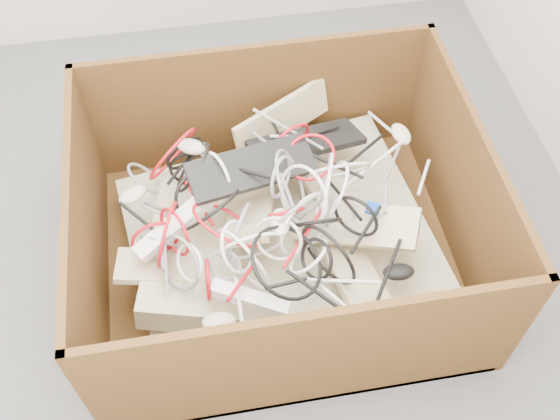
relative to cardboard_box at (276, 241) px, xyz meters
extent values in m
plane|color=#525154|center=(-0.26, -0.03, -0.14)|extent=(3.00, 3.00, 0.00)
cube|color=#39210E|center=(0.02, 0.00, -0.13)|extent=(1.33, 1.11, 0.03)
cube|color=#39210E|center=(0.02, 0.54, 0.15)|extent=(1.33, 0.02, 0.59)
cube|color=#39210E|center=(0.02, -0.54, 0.15)|extent=(1.33, 0.02, 0.59)
cube|color=#39210E|center=(0.67, 0.00, 0.15)|extent=(0.02, 1.06, 0.59)
cube|color=#39210E|center=(-0.63, 0.00, 0.15)|extent=(0.03, 1.06, 0.59)
cube|color=#C2B690|center=(0.02, 0.02, -0.06)|extent=(1.17, 1.01, 0.21)
cube|color=#C2B690|center=(-0.09, -0.06, 0.02)|extent=(0.84, 0.75, 0.23)
cube|color=tan|center=(-0.26, 0.21, 0.03)|extent=(0.44, 0.32, 0.15)
cube|color=tan|center=(0.26, 0.04, 0.06)|extent=(0.31, 0.44, 0.17)
cube|color=tan|center=(0.04, -0.18, 0.02)|extent=(0.35, 0.44, 0.05)
cube|color=tan|center=(-0.34, -0.11, 0.09)|extent=(0.44, 0.21, 0.11)
cube|color=tan|center=(0.23, -0.30, 0.12)|extent=(0.19, 0.41, 0.20)
cube|color=tan|center=(0.10, 0.42, 0.18)|extent=(0.40, 0.25, 0.17)
cube|color=tan|center=(-0.08, 0.05, 0.15)|extent=(0.23, 0.42, 0.21)
cube|color=tan|center=(0.27, -0.08, 0.15)|extent=(0.43, 0.32, 0.17)
cube|color=black|center=(0.16, 0.27, 0.21)|extent=(0.45, 0.26, 0.12)
cube|color=black|center=(-0.06, 0.09, 0.31)|extent=(0.45, 0.24, 0.08)
ellipsoid|color=beige|center=(-0.48, 0.15, 0.18)|extent=(0.12, 0.11, 0.04)
ellipsoid|color=beige|center=(0.51, 0.24, 0.22)|extent=(0.08, 0.12, 0.04)
ellipsoid|color=beige|center=(-0.24, -0.37, 0.16)|extent=(0.11, 0.07, 0.04)
ellipsoid|color=beige|center=(-0.01, -0.15, 0.32)|extent=(0.08, 0.12, 0.04)
ellipsoid|color=beige|center=(-0.25, 0.25, 0.28)|extent=(0.12, 0.11, 0.04)
ellipsoid|color=black|center=(0.36, -0.28, 0.13)|extent=(0.11, 0.07, 0.04)
cube|color=white|center=(-0.34, -0.03, 0.23)|extent=(0.29, 0.20, 0.13)
cube|color=white|center=(-0.13, -0.32, 0.19)|extent=(0.25, 0.15, 0.08)
cube|color=#0C37B5|center=(0.31, -0.08, 0.23)|extent=(0.06, 0.05, 0.03)
torus|color=#B60D15|center=(-0.36, -0.08, 0.24)|extent=(0.10, 0.30, 0.30)
torus|color=black|center=(-0.01, -0.28, 0.30)|extent=(0.31, 0.34, 0.17)
torus|color=gray|center=(-0.21, 0.26, 0.23)|extent=(0.07, 0.14, 0.14)
torus|color=#B60D15|center=(-0.41, -0.05, 0.18)|extent=(0.22, 0.06, 0.23)
torus|color=#B60D15|center=(0.09, 0.24, 0.26)|extent=(0.21, 0.10, 0.22)
torus|color=silver|center=(-0.02, -0.18, 0.28)|extent=(0.20, 0.11, 0.21)
torus|color=black|center=(-0.21, 0.00, 0.25)|extent=(0.24, 0.24, 0.26)
torus|color=black|center=(0.11, -0.12, 0.25)|extent=(0.25, 0.15, 0.21)
torus|color=silver|center=(0.19, -0.01, 0.27)|extent=(0.14, 0.30, 0.29)
torus|color=silver|center=(0.23, 0.09, 0.25)|extent=(0.32, 0.18, 0.28)
torus|color=gray|center=(0.06, -0.10, 0.30)|extent=(0.27, 0.17, 0.29)
torus|color=silver|center=(0.06, -0.25, 0.26)|extent=(0.17, 0.19, 0.14)
torus|color=black|center=(0.09, -0.26, 0.26)|extent=(0.12, 0.14, 0.15)
torus|color=gray|center=(-0.19, -0.22, 0.24)|extent=(0.13, 0.09, 0.13)
torus|color=#B60D15|center=(-0.32, 0.27, 0.24)|extent=(0.27, 0.21, 0.28)
torus|color=gray|center=(-0.11, 0.09, 0.28)|extent=(0.16, 0.14, 0.12)
torus|color=silver|center=(0.08, -0.06, 0.32)|extent=(0.16, 0.26, 0.25)
torus|color=gray|center=(-0.14, -0.12, 0.27)|extent=(0.14, 0.26, 0.28)
torus|color=gray|center=(-0.34, -0.18, 0.22)|extent=(0.15, 0.23, 0.23)
torus|color=#B60D15|center=(-0.17, -0.09, 0.27)|extent=(0.29, 0.30, 0.19)
torus|color=silver|center=(-0.30, -0.19, 0.24)|extent=(0.10, 0.17, 0.16)
torus|color=black|center=(-0.26, 0.24, 0.17)|extent=(0.25, 0.04, 0.25)
torus|color=black|center=(-0.26, 0.05, 0.26)|extent=(0.18, 0.15, 0.21)
torus|color=silver|center=(-0.18, 0.11, 0.28)|extent=(0.11, 0.23, 0.24)
torus|color=gray|center=(0.05, -0.01, 0.33)|extent=(0.14, 0.33, 0.31)
torus|color=#B60D15|center=(0.02, -0.10, 0.30)|extent=(0.16, 0.11, 0.13)
torus|color=#B60D15|center=(-0.25, -0.24, 0.21)|extent=(0.03, 0.19, 0.19)
torus|color=silver|center=(0.16, -0.03, 0.30)|extent=(0.12, 0.33, 0.34)
torus|color=gray|center=(-0.44, 0.27, 0.12)|extent=(0.15, 0.17, 0.14)
torus|color=#B60D15|center=(-0.34, -0.08, 0.26)|extent=(0.13, 0.19, 0.22)
torus|color=gray|center=(0.17, -0.10, 0.28)|extent=(0.08, 0.14, 0.16)
torus|color=black|center=(0.24, -0.13, 0.26)|extent=(0.17, 0.17, 0.23)
torus|color=silver|center=(-0.13, -0.21, 0.24)|extent=(0.20, 0.29, 0.34)
torus|color=gray|center=(-0.40, -0.05, 0.17)|extent=(0.17, 0.10, 0.16)
torus|color=black|center=(-0.28, 0.29, 0.21)|extent=(0.16, 0.13, 0.20)
torus|color=gray|center=(0.02, -0.01, 0.37)|extent=(0.12, 0.16, 0.19)
torus|color=silver|center=(0.08, -0.13, 0.27)|extent=(0.23, 0.16, 0.25)
torus|color=black|center=(0.13, -0.24, 0.24)|extent=(0.19, 0.28, 0.33)
torus|color=silver|center=(-0.10, -0.18, 0.25)|extent=(0.30, 0.11, 0.29)
torus|color=silver|center=(-0.15, -0.18, 0.27)|extent=(0.12, 0.21, 0.21)
torus|color=gray|center=(-0.39, 0.09, 0.16)|extent=(0.17, 0.12, 0.16)
torus|color=#B60D15|center=(0.13, 0.10, 0.32)|extent=(0.23, 0.24, 0.10)
torus|color=black|center=(-0.26, 0.17, 0.27)|extent=(0.16, 0.22, 0.22)
cylinder|color=black|center=(-0.02, -0.33, 0.26)|extent=(0.13, 0.02, 0.03)
cylinder|color=silver|center=(0.15, 0.29, 0.22)|extent=(0.24, 0.03, 0.08)
cylinder|color=gray|center=(0.03, 0.01, 0.31)|extent=(0.03, 0.24, 0.06)
cylinder|color=black|center=(-0.07, 0.06, 0.33)|extent=(0.14, 0.12, 0.05)
cylinder|color=black|center=(0.23, -0.03, 0.24)|extent=(0.07, 0.23, 0.08)
cylinder|color=silver|center=(-0.41, -0.05, 0.16)|extent=(0.04, 0.15, 0.02)
cylinder|color=#B60D15|center=(-0.26, 0.07, 0.21)|extent=(0.09, 0.25, 0.05)
cylinder|color=gray|center=(0.38, -0.03, 0.21)|extent=(0.05, 0.13, 0.02)
cylinder|color=black|center=(-0.30, 0.21, 0.22)|extent=(0.11, 0.15, 0.02)
cylinder|color=black|center=(0.31, -0.31, 0.20)|extent=(0.15, 0.23, 0.03)
cylinder|color=silver|center=(-0.17, -0.36, 0.21)|extent=(0.01, 0.19, 0.03)
cylinder|color=gray|center=(0.45, 0.14, 0.19)|extent=(0.10, 0.14, 0.06)
cylinder|color=silver|center=(0.37, 0.12, 0.22)|extent=(0.25, 0.14, 0.09)
cylinder|color=gray|center=(-0.39, -0.11, 0.20)|extent=(0.02, 0.14, 0.04)
cylinder|color=silver|center=(0.50, 0.37, 0.12)|extent=(0.09, 0.24, 0.07)
cylinder|color=silver|center=(-0.10, 0.13, 0.26)|extent=(0.02, 0.13, 0.06)
cylinder|color=#B60D15|center=(-0.15, -0.29, 0.25)|extent=(0.11, 0.17, 0.07)
cylinder|color=gray|center=(-0.38, -0.17, 0.18)|extent=(0.02, 0.15, 0.06)
cylinder|color=black|center=(0.07, 0.26, 0.25)|extent=(0.05, 0.26, 0.04)
cylinder|color=black|center=(0.35, 0.18, 0.23)|extent=(0.17, 0.14, 0.03)
cylinder|color=silver|center=(0.15, -0.34, 0.24)|extent=(0.22, 0.07, 0.02)
cylinder|color=black|center=(0.19, 0.09, 0.29)|extent=(0.22, 0.19, 0.03)
cylinder|color=gray|center=(0.02, 0.22, 0.26)|extent=(0.11, 0.25, 0.09)
cylinder|color=black|center=(0.16, 0.28, 0.22)|extent=(0.27, 0.09, 0.03)
cylinder|color=#B60D15|center=(0.06, -0.18, 0.27)|extent=(0.18, 0.18, 0.07)
cylinder|color=silver|center=(0.54, 0.06, 0.19)|extent=(0.09, 0.15, 0.01)
cylinder|color=silver|center=(0.13, -0.39, 0.21)|extent=(0.13, 0.18, 0.02)
cylinder|color=black|center=(-0.43, 0.01, 0.19)|extent=(0.18, 0.18, 0.07)
cylinder|color=black|center=(0.27, -0.15, 0.22)|extent=(0.14, 0.16, 0.05)
cylinder|color=gray|center=(0.09, 0.27, 0.28)|extent=(0.23, 0.18, 0.09)
cylinder|color=black|center=(0.06, -0.36, 0.25)|extent=(0.15, 0.14, 0.06)
camera|label=1|loc=(-0.21, -1.31, 1.97)|focal=42.18mm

